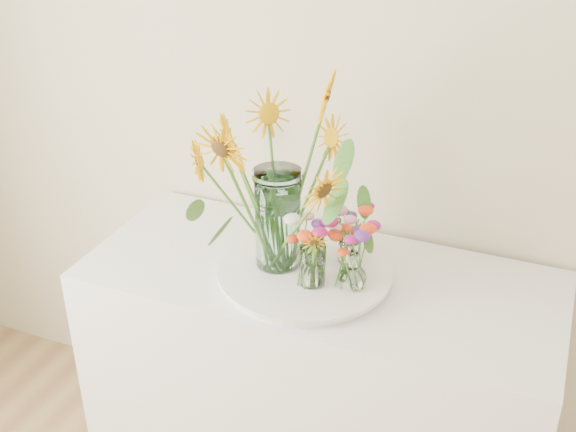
# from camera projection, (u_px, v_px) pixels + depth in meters

# --- Properties ---
(counter) EXTENTS (1.40, 0.60, 0.90)m
(counter) POSITION_uv_depth(u_px,v_px,m) (317.00, 391.00, 2.33)
(counter) COLOR white
(counter) RESTS_ON ground_plane
(tray) EXTENTS (0.48, 0.48, 0.02)m
(tray) POSITION_uv_depth(u_px,v_px,m) (305.00, 274.00, 2.10)
(tray) COLOR white
(tray) RESTS_ON counter
(mason_jar) EXTENTS (0.17, 0.17, 0.30)m
(mason_jar) POSITION_uv_depth(u_px,v_px,m) (278.00, 219.00, 2.05)
(mason_jar) COLOR #ADE5D6
(mason_jar) RESTS_ON tray
(sunflower_bouquet) EXTENTS (1.03, 1.03, 0.59)m
(sunflower_bouquet) POSITION_uv_depth(u_px,v_px,m) (277.00, 173.00, 1.98)
(sunflower_bouquet) COLOR #E0A004
(sunflower_bouquet) RESTS_ON tray
(small_vase_a) EXTENTS (0.08, 0.08, 0.13)m
(small_vase_a) POSITION_uv_depth(u_px,v_px,m) (312.00, 265.00, 2.00)
(small_vase_a) COLOR white
(small_vase_a) RESTS_ON tray
(wildflower_posy_a) EXTENTS (0.18, 0.18, 0.22)m
(wildflower_posy_a) POSITION_uv_depth(u_px,v_px,m) (313.00, 252.00, 1.97)
(wildflower_posy_a) COLOR #F84215
(wildflower_posy_a) RESTS_ON tray
(small_vase_b) EXTENTS (0.10, 0.10, 0.11)m
(small_vase_b) POSITION_uv_depth(u_px,v_px,m) (353.00, 270.00, 1.98)
(small_vase_b) COLOR white
(small_vase_b) RESTS_ON tray
(wildflower_posy_b) EXTENTS (0.19, 0.19, 0.20)m
(wildflower_posy_b) POSITION_uv_depth(u_px,v_px,m) (353.00, 256.00, 1.96)
(wildflower_posy_b) COLOR #F84215
(wildflower_posy_b) RESTS_ON tray
(small_vase_c) EXTENTS (0.07, 0.07, 0.11)m
(small_vase_c) POSITION_uv_depth(u_px,v_px,m) (349.00, 246.00, 2.11)
(small_vase_c) COLOR white
(small_vase_c) RESTS_ON tray
(wildflower_posy_c) EXTENTS (0.19, 0.19, 0.20)m
(wildflower_posy_c) POSITION_uv_depth(u_px,v_px,m) (349.00, 233.00, 2.08)
(wildflower_posy_c) COLOR #F84215
(wildflower_posy_c) RESTS_ON tray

